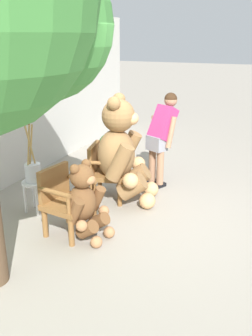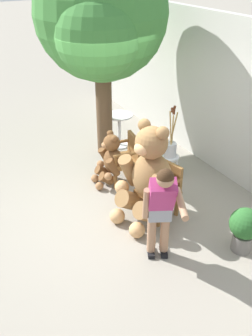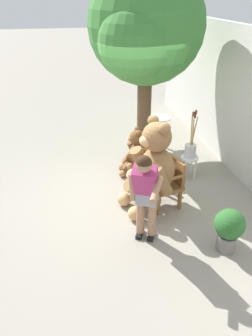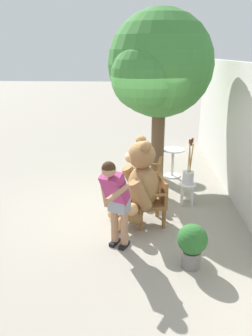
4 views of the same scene
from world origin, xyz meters
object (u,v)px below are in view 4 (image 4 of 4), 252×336
at_px(wooden_chair_right, 153,200).
at_px(teddy_bear_small, 138,175).
at_px(wooden_chair_left, 152,177).
at_px(person_visitor, 116,197).
at_px(round_side_table, 173,160).
at_px(patio_tree, 158,67).
at_px(potted_plant, 192,243).
at_px(brush_bucket, 188,175).
at_px(teddy_bear_large, 139,183).
at_px(white_stool, 187,189).

distance_m(wooden_chair_right, teddy_bear_small, 1.20).
relative_size(wooden_chair_left, person_visitor, 0.56).
xyz_separation_m(person_visitor, round_side_table, (-3.31, 1.16, -0.46)).
height_order(wooden_chair_left, person_visitor, person_visitor).
relative_size(wooden_chair_right, round_side_table, 1.19).
height_order(person_visitor, patio_tree, patio_tree).
relative_size(round_side_table, potted_plant, 1.06).
height_order(teddy_bear_small, round_side_table, teddy_bear_small).
distance_m(brush_bucket, potted_plant, 2.11).
relative_size(wooden_chair_right, teddy_bear_large, 0.53).
height_order(person_visitor, brush_bucket, person_visitor).
xyz_separation_m(wooden_chair_left, patio_tree, (-1.07, 0.10, 2.20)).
height_order(wooden_chair_right, round_side_table, wooden_chair_right).
bearing_deg(teddy_bear_large, wooden_chair_right, 97.03).
xyz_separation_m(wooden_chair_left, teddy_bear_large, (1.18, -0.27, 0.33)).
xyz_separation_m(wooden_chair_right, teddy_bear_large, (0.03, -0.26, 0.33)).
distance_m(teddy_bear_small, potted_plant, 2.58).
bearing_deg(teddy_bear_small, potted_plant, 18.44).
relative_size(patio_tree, potted_plant, 5.75).
bearing_deg(teddy_bear_large, teddy_bear_small, -178.64).
relative_size(white_stool, round_side_table, 0.64).
xyz_separation_m(teddy_bear_large, round_side_table, (-2.46, 0.83, -0.34)).
bearing_deg(white_stool, round_side_table, -174.25).
height_order(person_visitor, round_side_table, person_visitor).
bearing_deg(wooden_chair_right, teddy_bear_large, -82.97).
distance_m(wooden_chair_left, teddy_bear_large, 1.25).
bearing_deg(teddy_bear_small, teddy_bear_large, 1.36).
xyz_separation_m(wooden_chair_left, potted_plant, (2.43, 0.52, -0.07)).
relative_size(white_stool, brush_bucket, 0.48).
relative_size(teddy_bear_large, patio_tree, 0.41).
height_order(wooden_chair_right, patio_tree, patio_tree).
relative_size(teddy_bear_small, patio_tree, 0.25).
xyz_separation_m(white_stool, brush_bucket, (0.00, 0.00, 0.29)).
bearing_deg(potted_plant, wooden_chair_left, -167.87).
bearing_deg(wooden_chair_right, person_visitor, -34.26).
height_order(wooden_chair_left, white_stool, wooden_chair_left).
relative_size(wooden_chair_left, potted_plant, 1.26).
bearing_deg(person_visitor, teddy_bear_large, 158.35).
relative_size(teddy_bear_large, potted_plant, 2.37).
distance_m(teddy_bear_small, person_visitor, 2.11).
height_order(wooden_chair_right, potted_plant, wooden_chair_right).
height_order(teddy_bear_small, brush_bucket, brush_bucket).
bearing_deg(teddy_bear_large, brush_bucket, 130.02).
bearing_deg(brush_bucket, patio_tree, -156.24).
xyz_separation_m(teddy_bear_large, potted_plant, (1.26, 0.79, -0.39)).
distance_m(wooden_chair_right, round_side_table, 2.49).
bearing_deg(round_side_table, teddy_bear_large, -18.57).
xyz_separation_m(patio_tree, potted_plant, (3.50, 0.42, -2.27)).
bearing_deg(teddy_bear_large, patio_tree, 170.71).
distance_m(person_visitor, brush_bucket, 2.16).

